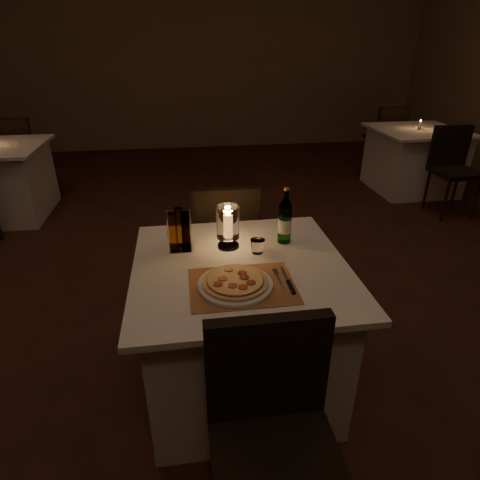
{
  "coord_description": "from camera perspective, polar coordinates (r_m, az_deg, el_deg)",
  "views": [
    {
      "loc": [
        -0.06,
        -2.01,
        1.68
      ],
      "look_at": [
        0.18,
        -0.39,
        0.86
      ],
      "focal_mm": 30.0,
      "sensor_mm": 36.0,
      "label": 1
    }
  ],
  "objects": [
    {
      "name": "wall_back",
      "position": [
        7.03,
        -8.77,
        24.88
      ],
      "size": [
        8.0,
        0.02,
        3.0
      ],
      "primitive_type": "cube",
      "color": "#866D4E",
      "rests_on": "ground"
    },
    {
      "name": "main_table",
      "position": [
        2.09,
        0.08,
        -12.27
      ],
      "size": [
        1.0,
        1.0,
        0.74
      ],
      "color": "white",
      "rests_on": "ground"
    },
    {
      "name": "placemat",
      "position": [
        1.72,
        0.32,
        -6.52
      ],
      "size": [
        0.45,
        0.34,
        0.0
      ],
      "primitive_type": "cube",
      "color": "#A46839",
      "rests_on": "main_table"
    },
    {
      "name": "chair_far",
      "position": [
        2.59,
        -2.24,
        0.67
      ],
      "size": [
        0.42,
        0.42,
        0.9
      ],
      "color": "black",
      "rests_on": "ground"
    },
    {
      "name": "knife",
      "position": [
        1.73,
        7.04,
        -6.23
      ],
      "size": [
        0.02,
        0.22,
        0.01
      ],
      "color": "black",
      "rests_on": "placemat"
    },
    {
      "name": "pizza",
      "position": [
        1.7,
        -0.68,
        -5.89
      ],
      "size": [
        0.28,
        0.28,
        0.02
      ],
      "color": "#D8B77F",
      "rests_on": "plate"
    },
    {
      "name": "neighbor_chair_ra",
      "position": [
        4.77,
        28.0,
        9.82
      ],
      "size": [
        0.42,
        0.42,
        0.9
      ],
      "color": "black",
      "rests_on": "ground"
    },
    {
      "name": "fork",
      "position": [
        1.78,
        5.44,
        -5.37
      ],
      "size": [
        0.02,
        0.18,
        0.0
      ],
      "color": "silver",
      "rests_on": "placemat"
    },
    {
      "name": "tumbler",
      "position": [
        1.97,
        2.51,
        -0.89
      ],
      "size": [
        0.07,
        0.07,
        0.07
      ],
      "primitive_type": null,
      "color": "white",
      "rests_on": "main_table"
    },
    {
      "name": "neighbor_chair_rb",
      "position": [
        5.95,
        20.26,
        14.08
      ],
      "size": [
        0.42,
        0.42,
        0.9
      ],
      "color": "black",
      "rests_on": "ground"
    },
    {
      "name": "hurricane_candle",
      "position": [
        1.98,
        -1.74,
        2.35
      ],
      "size": [
        0.11,
        0.11,
        0.22
      ],
      "color": "white",
      "rests_on": "main_table"
    },
    {
      "name": "plate",
      "position": [
        1.71,
        -0.68,
        -6.35
      ],
      "size": [
        0.32,
        0.32,
        0.01
      ],
      "primitive_type": "cylinder",
      "color": "white",
      "rests_on": "placemat"
    },
    {
      "name": "chair_near",
      "position": [
        1.46,
        4.62,
        -24.38
      ],
      "size": [
        0.42,
        0.42,
        0.9
      ],
      "color": "black",
      "rests_on": "ground"
    },
    {
      "name": "cruet_caddy",
      "position": [
        1.99,
        -8.58,
        1.18
      ],
      "size": [
        0.12,
        0.12,
        0.21
      ],
      "color": "white",
      "rests_on": "main_table"
    },
    {
      "name": "water_bottle",
      "position": [
        2.05,
        6.42,
        2.73
      ],
      "size": [
        0.07,
        0.07,
        0.29
      ],
      "color": "#51975A",
      "rests_on": "main_table"
    },
    {
      "name": "neighbor_table_right",
      "position": [
        5.38,
        23.39,
        10.42
      ],
      "size": [
        1.0,
        1.0,
        0.74
      ],
      "color": "white",
      "rests_on": "ground"
    },
    {
      "name": "floor",
      "position": [
        2.63,
        -5.37,
        -13.54
      ],
      "size": [
        8.0,
        10.0,
        0.02
      ],
      "primitive_type": "cube",
      "color": "#401E14",
      "rests_on": "ground"
    },
    {
      "name": "neighbor_chair_lb",
      "position": [
        5.46,
        -29.02,
        11.39
      ],
      "size": [
        0.42,
        0.42,
        0.9
      ],
      "color": "black",
      "rests_on": "ground"
    },
    {
      "name": "neighbor_candle_right",
      "position": [
        5.3,
        24.21,
        14.7
      ],
      "size": [
        0.03,
        0.03,
        0.11
      ],
      "color": "white",
      "rests_on": "neighbor_table_right"
    }
  ]
}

